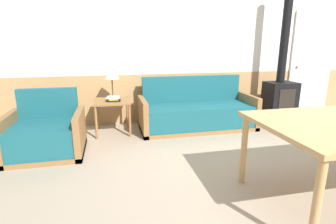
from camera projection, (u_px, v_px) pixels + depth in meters
The scene contains 9 objects.
ground_plane at pixel (287, 188), 2.64m from camera, with size 16.00×16.00×0.00m, color gray.
wall_back at pixel (202, 47), 4.78m from camera, with size 7.20×0.06×2.70m.
couch at pixel (197, 113), 4.46m from camera, with size 1.93×0.77×0.86m.
armchair at pixel (46, 135), 3.41m from camera, with size 0.94×0.80×0.82m.
side_table at pixel (112, 105), 4.17m from camera, with size 0.56×0.56×0.54m.
table_lamp at pixel (112, 74), 4.15m from camera, with size 0.24×0.24×0.52m.
book_stack at pixel (113, 99), 4.06m from camera, with size 0.23×0.16×0.08m.
wood_stove at pixel (281, 86), 4.72m from camera, with size 0.52×0.41×2.51m.
entry_door at pixel (311, 64), 5.31m from camera, with size 0.93×0.09×2.03m.
Camera 1 is at (-1.69, -2.04, 1.41)m, focal length 28.00 mm.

